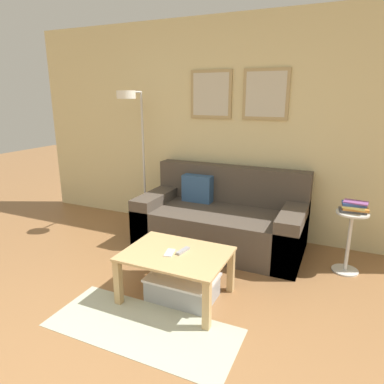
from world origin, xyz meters
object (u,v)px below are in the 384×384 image
at_px(coffee_table, 176,261).
at_px(floor_lamp, 133,128).
at_px(storage_bin, 183,287).
at_px(couch, 221,220).
at_px(book_stack, 354,207).
at_px(side_table, 349,237).
at_px(cell_phone, 170,253).
at_px(remote_control, 183,251).

xyz_separation_m(coffee_table, floor_lamp, (-1.17, 1.18, 0.96)).
xyz_separation_m(storage_bin, floor_lamp, (-1.22, 1.17, 1.20)).
relative_size(couch, book_stack, 6.92).
distance_m(couch, side_table, 1.34).
relative_size(couch, storage_bin, 3.18).
bearing_deg(book_stack, side_table, -122.60).
height_order(storage_bin, side_table, side_table).
xyz_separation_m(couch, cell_phone, (-0.02, -1.21, 0.12)).
height_order(coffee_table, floor_lamp, floor_lamp).
bearing_deg(storage_bin, side_table, 40.50).
bearing_deg(cell_phone, remote_control, 23.80).
xyz_separation_m(book_stack, remote_control, (-1.28, -1.06, -0.24)).
height_order(side_table, book_stack, book_stack).
height_order(couch, storage_bin, couch).
relative_size(coffee_table, storage_bin, 1.50).
relative_size(storage_bin, side_table, 0.93).
bearing_deg(book_stack, cell_phone, -140.55).
bearing_deg(coffee_table, side_table, 39.59).
xyz_separation_m(couch, floor_lamp, (-1.15, -0.00, 1.00)).
height_order(couch, cell_phone, couch).
bearing_deg(storage_bin, floor_lamp, 136.10).
distance_m(storage_bin, floor_lamp, 2.07).
bearing_deg(book_stack, remote_control, -140.32).
relative_size(storage_bin, book_stack, 2.17).
height_order(book_stack, remote_control, book_stack).
xyz_separation_m(coffee_table, book_stack, (1.32, 1.10, 0.33)).
height_order(storage_bin, remote_control, remote_control).
xyz_separation_m(couch, coffee_table, (0.02, -1.19, 0.04)).
bearing_deg(book_stack, couch, 176.26).
xyz_separation_m(floor_lamp, remote_control, (1.21, -1.14, -0.87)).
bearing_deg(side_table, cell_phone, -140.69).
distance_m(storage_bin, remote_control, 0.32).
bearing_deg(cell_phone, coffee_table, 18.03).
relative_size(coffee_table, remote_control, 5.74).
xyz_separation_m(storage_bin, cell_phone, (-0.10, -0.04, 0.32)).
height_order(floor_lamp, side_table, floor_lamp).
xyz_separation_m(coffee_table, remote_control, (0.05, 0.04, 0.08)).
bearing_deg(side_table, remote_control, -140.47).
distance_m(coffee_table, book_stack, 1.75).
bearing_deg(cell_phone, couch, 76.62).
bearing_deg(book_stack, storage_bin, -139.36).
distance_m(side_table, remote_control, 1.65).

